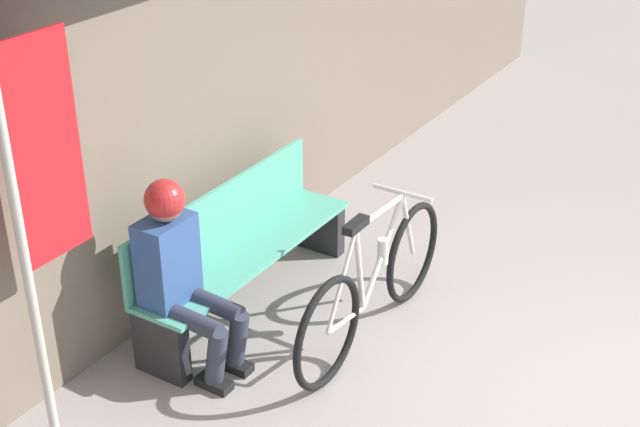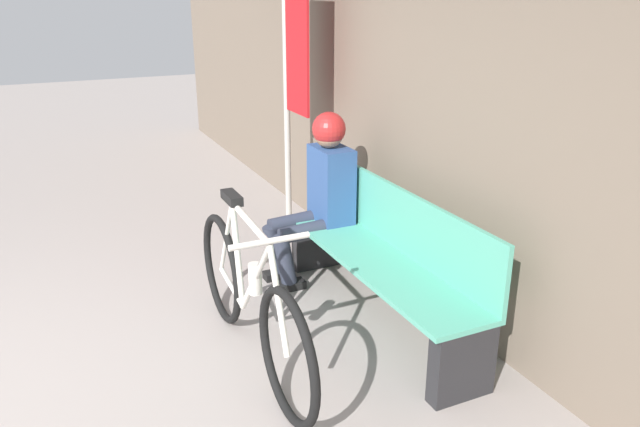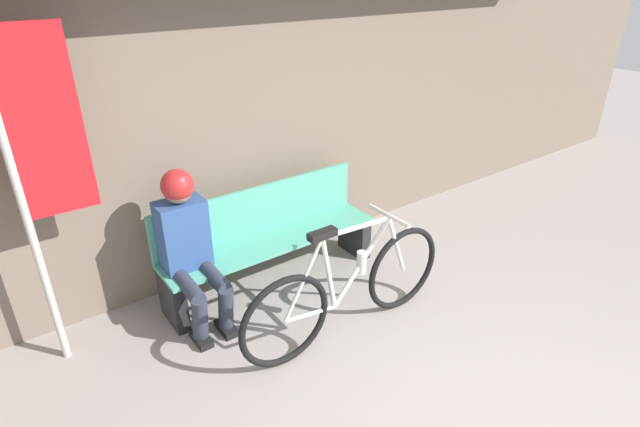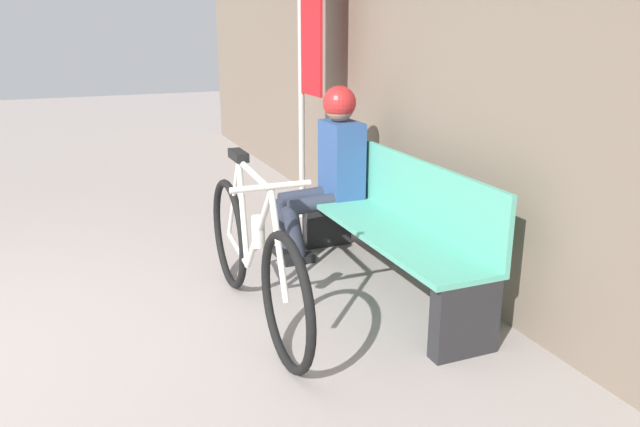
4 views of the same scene
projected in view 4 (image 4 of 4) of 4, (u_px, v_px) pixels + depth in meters
The scene contains 5 objects.
storefront_wall at pixel (473, 12), 3.50m from camera, with size 12.00×0.56×3.20m.
park_bench_near at pixel (392, 228), 3.83m from camera, with size 1.85×0.42×0.83m.
bicycle at pixel (254, 258), 3.40m from camera, with size 1.76×0.40×0.93m.
person_seated at pixel (330, 161), 4.34m from camera, with size 0.34×0.59×1.20m.
banner_pole at pixel (307, 48), 4.86m from camera, with size 0.45×0.05×2.18m.
Camera 4 is at (3.07, 0.72, 1.61)m, focal length 35.00 mm.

